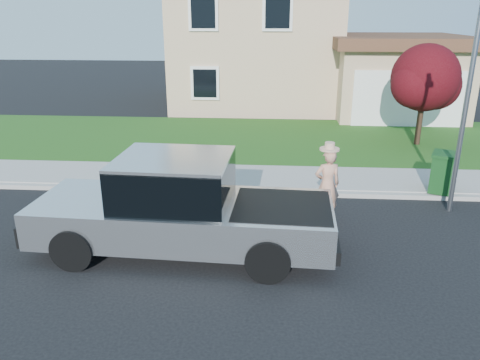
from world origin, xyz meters
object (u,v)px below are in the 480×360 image
pickup_truck (182,209)px  woman (327,183)px  trash_bin (443,172)px  street_lamp (469,95)px  ornamental_tree (426,81)px

pickup_truck → woman: bearing=33.7°
trash_bin → street_lamp: street_lamp is taller
pickup_truck → woman: size_ratio=3.32×
woman → trash_bin: woman is taller
woman → trash_bin: 3.57m
woman → ornamental_tree: (3.99, 6.61, 1.49)m
pickup_truck → street_lamp: bearing=24.2°
woman → street_lamp: bearing=178.4°
ornamental_tree → trash_bin: 5.35m
trash_bin → street_lamp: (-0.09, -1.01, 2.16)m
ornamental_tree → trash_bin: size_ratio=3.38×
woman → pickup_truck: bearing=18.5°
woman → trash_bin: bearing=-165.7°
trash_bin → ornamental_tree: bearing=104.3°
ornamental_tree → street_lamp: size_ratio=0.71×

